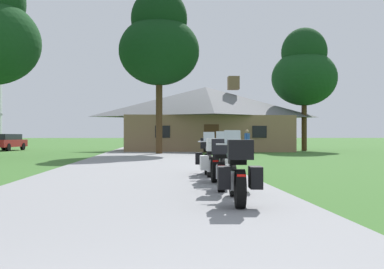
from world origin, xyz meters
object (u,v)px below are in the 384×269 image
tree_right_of_lodge (304,71)px  motorcycle_green_nearest_to_camera (237,172)px  motorcycle_orange_farthest_in_row (208,156)px  tree_by_lodge_front (159,42)px  parked_red_suv_far_left (5,141)px  motorcycle_green_second_in_row (222,164)px  motorcycle_black_third_in_row (213,160)px  bystander_blue_shirt_near_lodge (247,141)px

tree_right_of_lodge → motorcycle_green_nearest_to_camera: bearing=-110.4°
motorcycle_orange_farthest_in_row → tree_right_of_lodge: tree_right_of_lodge is taller
motorcycle_orange_farthest_in_row → tree_by_lodge_front: 17.71m
tree_by_lodge_front → parked_red_suv_far_left: size_ratio=2.33×
parked_red_suv_far_left → motorcycle_orange_farthest_in_row: bearing=-53.1°
motorcycle_green_second_in_row → tree_right_of_lodge: size_ratio=0.20×
motorcycle_orange_farthest_in_row → motorcycle_black_third_in_row: bearing=-84.4°
motorcycle_green_nearest_to_camera → bystander_blue_shirt_near_lodge: (4.54, 21.85, 0.32)m
motorcycle_orange_farthest_in_row → bystander_blue_shirt_near_lodge: size_ratio=1.25×
tree_by_lodge_front → tree_right_of_lodge: tree_by_lodge_front is taller
motorcycle_green_second_in_row → tree_by_lodge_front: bearing=103.1°
bystander_blue_shirt_near_lodge → parked_red_suv_far_left: 20.86m
motorcycle_green_nearest_to_camera → tree_right_of_lodge: size_ratio=0.20×
motorcycle_green_second_in_row → bystander_blue_shirt_near_lodge: size_ratio=1.25×
motorcycle_green_second_in_row → tree_by_lodge_front: size_ratio=0.19×
motorcycle_black_third_in_row → motorcycle_orange_farthest_in_row: (0.13, 2.20, 0.00)m
bystander_blue_shirt_near_lodge → tree_by_lodge_front: bearing=-56.9°
bystander_blue_shirt_near_lodge → tree_by_lodge_front: size_ratio=0.15×
bystander_blue_shirt_near_lodge → tree_right_of_lodge: 11.36m
motorcycle_green_nearest_to_camera → motorcycle_green_second_in_row: same height
motorcycle_green_second_in_row → parked_red_suv_far_left: bearing=125.5°
motorcycle_green_second_in_row → tree_right_of_lodge: (10.83, 27.00, 6.13)m
motorcycle_black_third_in_row → bystander_blue_shirt_near_lodge: (4.47, 17.77, 0.32)m
bystander_blue_shirt_near_lodge → motorcycle_black_third_in_row: bearing=25.3°
motorcycle_green_nearest_to_camera → motorcycle_orange_farthest_in_row: bearing=93.1°
motorcycle_green_nearest_to_camera → parked_red_suv_far_left: bearing=119.3°
motorcycle_green_second_in_row → tree_by_lodge_front: tree_by_lodge_front is taller
tree_by_lodge_front → tree_right_of_lodge: size_ratio=1.08×
parked_red_suv_far_left → tree_right_of_lodge: bearing=2.7°
motorcycle_green_nearest_to_camera → tree_by_lodge_front: (-1.32, 22.49, 6.96)m
motorcycle_green_nearest_to_camera → tree_by_lodge_front: 23.58m
tree_by_lodge_front → tree_right_of_lodge: (12.20, 6.76, -0.82)m
motorcycle_orange_farthest_in_row → parked_red_suv_far_left: (-14.38, 24.76, 0.17)m
motorcycle_green_second_in_row → motorcycle_orange_farthest_in_row: same height
motorcycle_green_nearest_to_camera → motorcycle_black_third_in_row: size_ratio=1.00×
motorcycle_black_third_in_row → motorcycle_orange_farthest_in_row: size_ratio=1.00×
motorcycle_green_nearest_to_camera → tree_by_lodge_front: tree_by_lodge_front is taller
motorcycle_black_third_in_row → tree_by_lodge_front: 19.74m
motorcycle_green_nearest_to_camera → motorcycle_green_second_in_row: 2.25m
motorcycle_green_nearest_to_camera → motorcycle_orange_farthest_in_row: 6.28m
bystander_blue_shirt_near_lodge → motorcycle_green_nearest_to_camera: bearing=27.7°
bystander_blue_shirt_near_lodge → tree_right_of_lodge: size_ratio=0.16×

